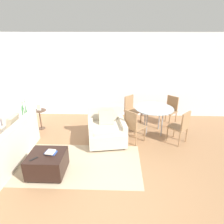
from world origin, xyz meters
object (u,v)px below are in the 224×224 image
object	(u,v)px
dining_chair_far_right	(170,108)
armchair	(107,130)
potted_plant	(26,122)
couch	(4,148)
book_stack	(50,152)
side_table	(40,116)
dining_chair_near_left	(133,125)
dining_table	(154,111)
picture_frame	(39,107)
dining_chair_far_left	(131,108)
tv_remote_primary	(33,159)
dining_chair_near_right	(181,125)
ottoman	(47,163)

from	to	relation	value
dining_chair_far_right	armchair	bearing A→B (deg)	-147.07
potted_plant	armchair	bearing A→B (deg)	-15.52
couch	book_stack	xyz separation A→B (m)	(1.22, -0.41, 0.18)
side_table	dining_chair_near_left	distance (m)	2.83
couch	dining_table	xyz separation A→B (m)	(3.59, 1.50, 0.37)
picture_frame	dining_chair_far_right	bearing A→B (deg)	7.42
couch	dining_chair_far_left	bearing A→B (deg)	35.36
dining_chair_far_left	dining_chair_far_right	size ratio (longest dim) A/B	1.00
couch	dining_chair_far_right	world-z (taller)	couch
tv_remote_primary	side_table	world-z (taller)	side_table
dining_table	dining_chair_near_left	xyz separation A→B (m)	(-0.61, -0.61, -0.15)
side_table	dining_chair_far_right	bearing A→B (deg)	7.42
armchair	tv_remote_primary	size ratio (longest dim) A/B	6.94
couch	armchair	size ratio (longest dim) A/B	1.84
dining_chair_near_left	couch	bearing A→B (deg)	-163.36
dining_chair_near_left	book_stack	bearing A→B (deg)	-143.46
potted_plant	dining_chair_far_right	bearing A→B (deg)	7.22
tv_remote_primary	dining_chair_far_left	world-z (taller)	dining_chair_far_left
couch	dining_chair_near_right	size ratio (longest dim) A/B	2.21
side_table	tv_remote_primary	bearing A→B (deg)	-72.08
dining_chair_near_left	dining_chair_near_right	xyz separation A→B (m)	(1.22, 0.00, 0.00)
dining_chair_near_left	dining_chair_far_right	size ratio (longest dim) A/B	1.00
tv_remote_primary	dining_chair_far_right	bearing A→B (deg)	40.05
tv_remote_primary	picture_frame	world-z (taller)	picture_frame
couch	ottoman	world-z (taller)	couch
potted_plant	dining_chair_far_left	size ratio (longest dim) A/B	1.29
potted_plant	side_table	world-z (taller)	potted_plant
dining_chair_near_right	dining_chair_far_left	bearing A→B (deg)	135.00
side_table	dining_chair_far_right	size ratio (longest dim) A/B	0.67
book_stack	picture_frame	xyz separation A→B (m)	(-0.99, 2.01, 0.21)
ottoman	couch	bearing A→B (deg)	158.55
dining_chair_far_left	couch	bearing A→B (deg)	-144.64
potted_plant	side_table	xyz separation A→B (m)	(0.43, 0.04, 0.17)
tv_remote_primary	potted_plant	world-z (taller)	potted_plant
armchair	dining_chair_far_right	distance (m)	2.30
book_stack	potted_plant	bearing A→B (deg)	125.81
picture_frame	dining_table	xyz separation A→B (m)	(3.35, -0.10, -0.02)
picture_frame	dining_chair_near_left	distance (m)	2.84
armchair	dining_chair_far_left	xyz separation A→B (m)	(0.70, 1.25, 0.17)
ottoman	book_stack	bearing A→B (deg)	23.89
book_stack	dining_chair_far_left	size ratio (longest dim) A/B	0.28
dining_chair_near_right	dining_chair_far_right	xyz separation A→B (m)	(0.00, 1.22, 0.00)
couch	tv_remote_primary	bearing A→B (deg)	-32.93
armchair	side_table	distance (m)	2.17
dining_chair_far_left	dining_chair_near_right	bearing A→B (deg)	-45.00
dining_table	dining_chair_far_left	world-z (taller)	dining_chair_far_left
dining_table	dining_chair_near_right	bearing A→B (deg)	-45.00
picture_frame	ottoman	bearing A→B (deg)	-66.18
armchair	dining_chair_near_left	world-z (taller)	armchair
ottoman	side_table	bearing A→B (deg)	113.82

